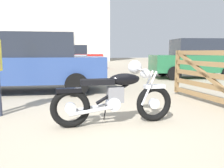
% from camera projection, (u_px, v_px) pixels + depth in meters
% --- Properties ---
extents(ground_plane, '(80.00, 80.00, 0.00)m').
position_uv_depth(ground_plane, '(104.00, 130.00, 3.52)').
color(ground_plane, tan).
extents(vintage_motorcycle, '(2.08, 0.74, 1.07)m').
position_uv_depth(vintage_motorcycle, '(117.00, 95.00, 3.78)').
color(vintage_motorcycle, black).
rests_on(vintage_motorcycle, ground_plane).
extents(timber_gate, '(0.33, 2.54, 1.60)m').
position_uv_depth(timber_gate, '(216.00, 75.00, 5.05)').
color(timber_gate, olive).
rests_on(timber_gate, ground_plane).
extents(red_hatchback_near, '(4.12, 2.30, 1.78)m').
position_uv_depth(red_hatchback_near, '(196.00, 58.00, 10.39)').
color(red_hatchback_near, black).
rests_on(red_hatchback_near, ground_plane).
extents(dark_sedan_left, '(4.12, 2.32, 1.78)m').
position_uv_depth(dark_sedan_left, '(45.00, 58.00, 10.99)').
color(dark_sedan_left, black).
rests_on(dark_sedan_left, ground_plane).
extents(silver_sedan_mid, '(4.33, 2.20, 1.67)m').
position_uv_depth(silver_sedan_mid, '(73.00, 57.00, 16.18)').
color(silver_sedan_mid, black).
rests_on(silver_sedan_mid, ground_plane).
extents(blue_hatchback_right, '(4.84, 2.30, 1.74)m').
position_uv_depth(blue_hatchback_right, '(22.00, 61.00, 6.69)').
color(blue_hatchback_right, black).
rests_on(blue_hatchback_right, ground_plane).
extents(industrial_building, '(20.93, 10.42, 21.99)m').
position_uv_depth(industrial_building, '(35.00, 22.00, 31.13)').
color(industrial_building, beige).
rests_on(industrial_building, ground_plane).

